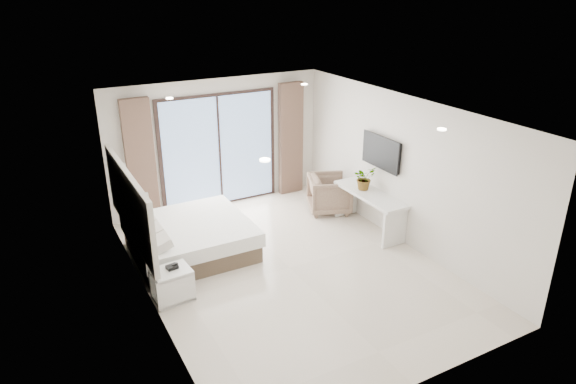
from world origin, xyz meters
name	(u,v)px	position (x,y,z in m)	size (l,w,h in m)	color
ground	(290,268)	(0.00, 0.00, 0.00)	(6.20, 6.20, 0.00)	beige
room_shell	(254,166)	(-0.20, 0.89, 1.58)	(4.62, 6.22, 2.72)	silver
bed	(190,238)	(-1.30, 1.30, 0.30)	(2.01, 1.92, 0.70)	brown
nightstand	(172,285)	(-2.00, 0.04, 0.26)	(0.59, 0.50, 0.51)	silver
phone	(172,267)	(-1.97, 0.07, 0.54)	(0.16, 0.13, 0.05)	black
console_desk	(370,203)	(2.04, 0.54, 0.57)	(0.53, 1.70, 0.77)	silver
plant	(364,180)	(2.04, 0.75, 0.95)	(0.41, 0.46, 0.36)	#33662D
armchair	(330,192)	(1.85, 1.64, 0.42)	(0.82, 0.77, 0.85)	#8C765C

